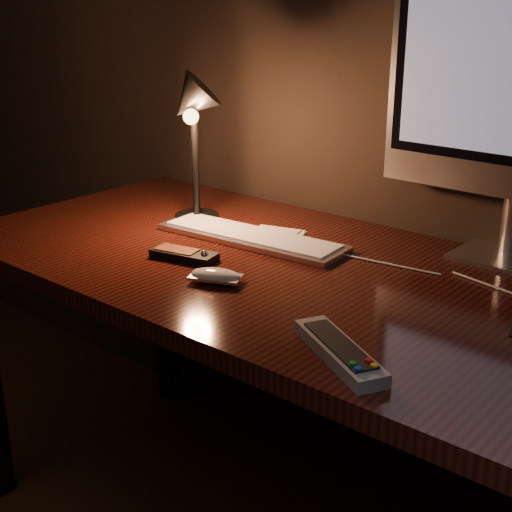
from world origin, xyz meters
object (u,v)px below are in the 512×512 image
Objects in this scene: mouse at (216,278)px; desk_lamp at (192,123)px; keyboard at (251,237)px; tv_remote at (339,351)px; desk at (310,312)px; media_remote at (184,254)px.

desk_lamp reaches higher than mouse.
tv_remote is at bearing -40.81° from keyboard.
desk is 15.54× the size of mouse.
media_remote is (-0.14, 0.05, 0.00)m from mouse.
desk_lamp reaches higher than tv_remote.
desk is 0.48m from tv_remote.
desk is at bearing 17.87° from desk_lamp.
mouse is at bearing -33.09° from media_remote.
keyboard is at bearing 178.31° from desk.
desk is 10.26× the size of media_remote.
desk_lamp reaches higher than desk.
media_remote is 0.71× the size of tv_remote.
media_remote is at bearing -32.27° from desk_lamp.
desk is 4.25× the size of desk_lamp.
tv_remote reaches higher than mouse.
mouse is 0.15m from media_remote.
tv_remote is 0.59× the size of desk_lamp.
desk is 0.23m from keyboard.
mouse is at bearing -104.89° from desk.
mouse reaches higher than keyboard.
desk_lamp is at bearing 116.74° from media_remote.
desk_lamp is (-0.15, 0.19, 0.24)m from media_remote.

